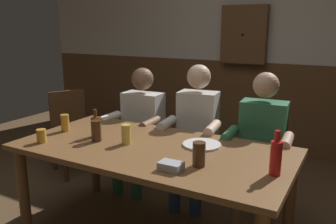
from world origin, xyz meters
name	(u,v)px	position (x,y,z in m)	size (l,w,h in m)	color
back_wall_upper	(254,12)	(0.00, 2.53, 1.74)	(6.46, 0.12, 1.22)	silver
back_wall_wainscot	(249,105)	(0.00, 2.53, 0.56)	(6.46, 0.12, 1.13)	brown
dining_table	(152,158)	(0.00, 0.11, 0.65)	(1.96, 0.98, 0.74)	brown
person_0	(140,123)	(-0.58, 0.83, 0.66)	(0.53, 0.52, 1.18)	silver
person_1	(195,129)	(0.01, 0.83, 0.68)	(0.51, 0.55, 1.25)	silver
person_2	(261,141)	(0.59, 0.82, 0.67)	(0.53, 0.55, 1.22)	#33724C
chair_empty_near_left	(72,128)	(-1.47, 0.83, 0.48)	(0.59, 0.59, 0.88)	brown
table_candle	(279,152)	(0.83, 0.33, 0.78)	(0.04, 0.04, 0.08)	#F9E08C
condiment_caddy	(171,166)	(0.32, -0.19, 0.76)	(0.14, 0.10, 0.05)	#B2B7BC
plate_0	(202,145)	(0.30, 0.31, 0.74)	(0.28, 0.28, 0.01)	white
bottle_0	(96,126)	(-0.51, 0.11, 0.82)	(0.07, 0.07, 0.22)	#593314
bottle_1	(276,157)	(0.87, 0.04, 0.85)	(0.07, 0.07, 0.27)	red
pint_glass_0	(96,131)	(-0.43, 0.02, 0.81)	(0.08, 0.08, 0.16)	#4C2D19
pint_glass_1	(126,134)	(-0.20, 0.08, 0.81)	(0.07, 0.07, 0.14)	#E5C64C
pint_glass_2	(65,123)	(-0.82, 0.10, 0.81)	(0.07, 0.07, 0.14)	gold
pint_glass_3	(199,154)	(0.44, -0.05, 0.81)	(0.08, 0.08, 0.15)	#4C2D19
pint_glass_4	(41,136)	(-0.76, -0.20, 0.79)	(0.07, 0.07, 0.10)	gold
wall_dart_cabinet	(244,35)	(-0.07, 2.40, 1.47)	(0.56, 0.15, 0.70)	brown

